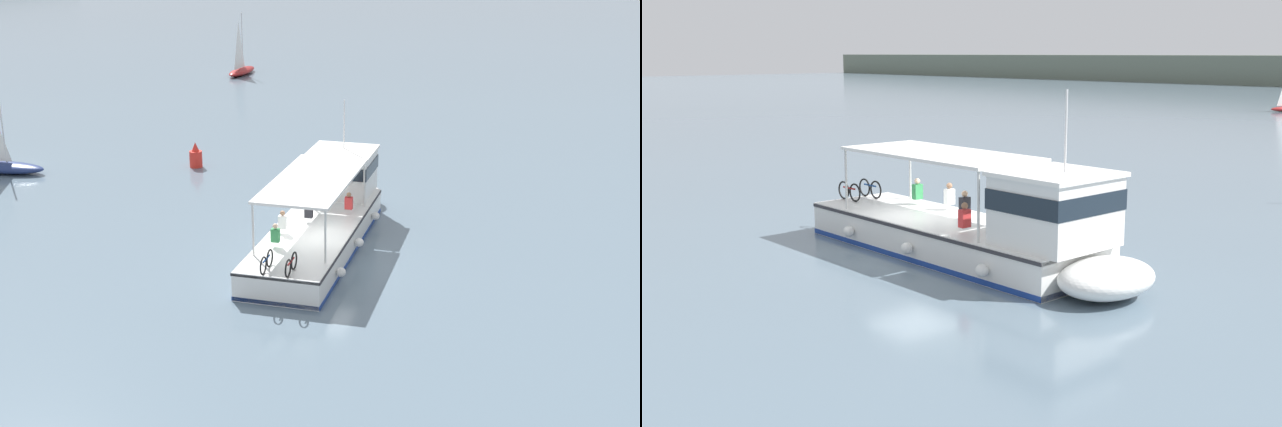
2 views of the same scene
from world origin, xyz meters
TOP-DOWN VIEW (x-y plane):
  - ground_plane at (0.00, 0.00)m, footprint 400.00×400.00m
  - ferry_main at (2.81, 0.53)m, footprint 12.88×3.61m
  - sailboat_outer_anchorage at (40.04, 18.09)m, footprint 4.86×1.62m
  - sailboat_near_starboard at (7.61, 19.84)m, footprint 1.71×4.88m
  - channel_buoy at (11.34, 10.18)m, footprint 0.70×0.70m

SIDE VIEW (x-z plane):
  - ground_plane at x=0.00m, z-range 0.00..0.00m
  - sailboat_outer_anchorage at x=40.04m, z-range -2.16..3.24m
  - sailboat_near_starboard at x=7.61m, z-range -2.16..3.24m
  - channel_buoy at x=11.34m, z-range -0.13..1.27m
  - ferry_main at x=2.81m, z-range -1.64..3.68m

